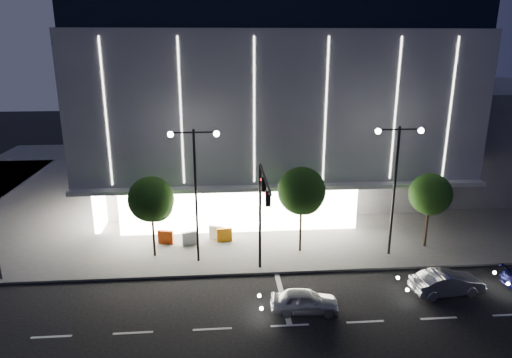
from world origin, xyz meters
The scene contains 16 objects.
ground centered at (0.00, 0.00, 0.00)m, with size 160.00×160.00×0.00m, color black.
sidewalk_museum centered at (5.00, 24.00, 0.07)m, with size 70.00×40.00×0.15m, color #474747.
museum centered at (2.98, 22.31, 9.27)m, with size 30.00×25.80×18.00m.
annex_building centered at (26.00, 24.00, 5.00)m, with size 16.00×20.00×10.00m, color #4C4C51.
traffic_mast centered at (1.00, 3.34, 5.03)m, with size 0.33×5.89×7.07m.
street_lamp_west centered at (-3.00, 6.00, 5.96)m, with size 3.16×0.36×9.00m.
street_lamp_east centered at (10.00, 6.00, 5.96)m, with size 3.16×0.36×9.00m.
tree_left centered at (-5.97, 7.02, 4.03)m, with size 3.02×3.02×5.72m.
tree_mid centered at (4.03, 7.02, 4.33)m, with size 3.25×3.25×6.15m.
tree_right centered at (13.03, 7.02, 3.88)m, with size 2.91×2.91×5.51m.
car_lead centered at (3.00, -0.25, 0.63)m, with size 1.49×3.71×1.27m, color #B8BAC0.
car_second centered at (11.57, 0.91, 0.69)m, with size 1.47×4.21×1.39m, color #A6A9AE.
barrier_a centered at (-5.46, 8.88, 0.65)m, with size 1.10×0.25×1.00m, color red.
barrier_b centered at (-3.72, 8.53, 0.65)m, with size 1.10×0.25×1.00m, color #B8B8B8.
barrier_c centered at (-1.22, 8.96, 0.65)m, with size 1.10×0.25×1.00m, color orange.
barrier_d centered at (-1.81, 9.46, 0.65)m, with size 1.10×0.25×1.00m, color silver.
Camera 1 is at (-1.39, -21.77, 14.03)m, focal length 32.00 mm.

